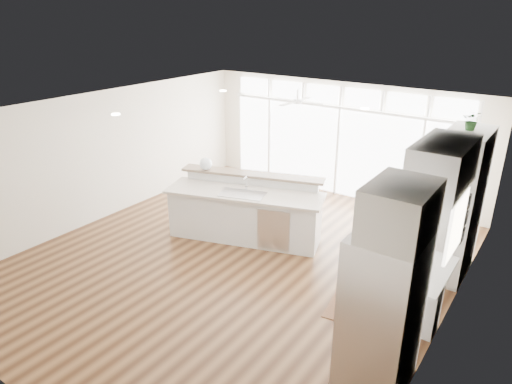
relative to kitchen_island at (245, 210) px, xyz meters
The scene contains 24 objects.
floor 1.04m from the kitchen_island, 61.26° to the right, with size 7.00×8.00×0.02m, color #422614.
ceiling 2.26m from the kitchen_island, 61.26° to the right, with size 7.00×8.00×0.02m, color white.
wall_back 3.37m from the kitchen_island, 82.97° to the left, with size 7.00×0.04×2.70m, color silver.
wall_front 4.81m from the kitchen_island, 85.14° to the right, with size 7.00×0.04×2.70m, color silver.
wall_left 3.27m from the kitchen_island, 166.65° to the right, with size 0.04×8.00×2.70m, color silver.
wall_right 4.04m from the kitchen_island, 10.66° to the right, with size 0.04×8.00×2.70m, color silver.
glass_wall 3.26m from the kitchen_island, 82.83° to the left, with size 5.80×0.06×2.08m, color silver.
transom_row 3.69m from the kitchen_island, 82.83° to the left, with size 5.90×0.06×0.40m, color silver.
desk_window 4.00m from the kitchen_island, ahead, with size 0.04×0.85×0.85m, color white.
ceiling_fan 2.79m from the kitchen_island, 92.69° to the left, with size 1.16×1.16×0.32m, color white.
recessed_lights 2.18m from the kitchen_island, 53.00° to the right, with size 3.40×3.00×0.02m, color white.
oven_cabinet 3.78m from the kitchen_island, 16.60° to the left, with size 0.64×1.20×2.50m, color white.
desk_nook 3.57m from the kitchen_island, ahead, with size 0.72×1.30×0.76m, color white.
upper_cabinets 4.00m from the kitchen_island, ahead, with size 0.64×1.30×0.64m, color white.
refrigerator 4.10m from the kitchen_island, 30.69° to the right, with size 0.76×0.90×2.00m, color silver.
fridge_cabinet 4.47m from the kitchen_island, 30.26° to the right, with size 0.64×0.90×0.60m, color white.
framed_photos 3.95m from the kitchen_island, ahead, with size 0.06×0.22×0.80m, color black.
kitchen_island is the anchor object (origin of this frame).
rug 3.06m from the kitchen_island, 17.89° to the right, with size 1.00×0.72×0.01m, color #3E2113.
office_chair 3.00m from the kitchen_island, ahead, with size 0.54×0.49×1.03m, color black.
fishbowl 1.26m from the kitchen_island, behind, with size 0.25×0.25×0.25m, color white.
monitor 3.50m from the kitchen_island, ahead, with size 0.08×0.46×0.39m, color black.
keyboard 3.32m from the kitchen_island, ahead, with size 0.12×0.31×0.02m, color white.
potted_plant 4.24m from the kitchen_island, 16.60° to the left, with size 0.27×0.30×0.24m, color #2F632A.
Camera 1 is at (4.43, -5.72, 4.26)m, focal length 32.00 mm.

